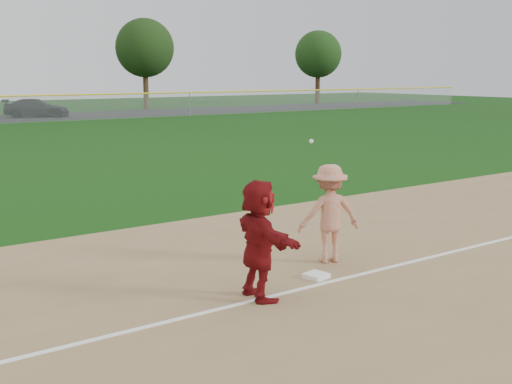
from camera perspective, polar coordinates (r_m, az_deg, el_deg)
ground at (r=12.17m, az=4.09°, el=-7.09°), size 160.00×160.00×0.00m
foul_line at (r=11.59m, az=6.61°, el=-7.93°), size 60.00×0.10×0.01m
first_base at (r=11.77m, az=5.37°, el=-7.42°), size 0.44×0.44×0.08m
base_runner at (r=10.45m, az=0.29°, el=-4.26°), size 0.86×1.91×1.99m
car_right at (r=57.21m, az=-18.92°, el=7.09°), size 5.69×4.08×1.53m
first_base_play at (r=12.57m, az=6.53°, el=-1.91°), size 1.42×1.11×2.44m
tree_3 at (r=68.44m, az=-9.87°, el=12.49°), size 6.00×6.00×9.19m
tree_4 at (r=79.13m, az=5.55°, el=12.09°), size 5.60×5.60×8.67m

